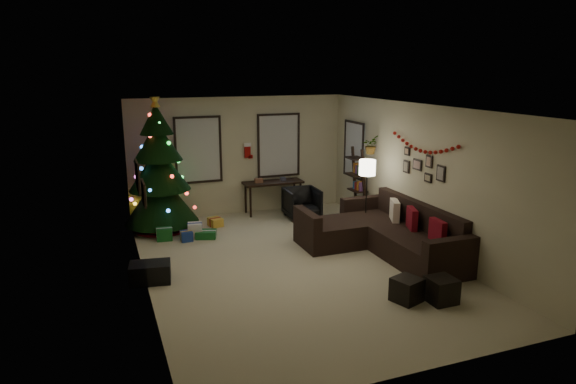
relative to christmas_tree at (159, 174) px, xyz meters
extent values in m
plane|color=#BFB591|center=(1.89, -2.89, -1.19)|extent=(7.00, 7.00, 0.00)
plane|color=white|center=(1.89, -2.89, 1.51)|extent=(7.00, 7.00, 0.00)
plane|color=beige|center=(1.89, 0.61, 0.16)|extent=(5.00, 0.00, 5.00)
plane|color=beige|center=(1.89, -6.39, 0.16)|extent=(5.00, 0.00, 5.00)
plane|color=beige|center=(-0.61, -2.89, 0.16)|extent=(0.00, 7.00, 7.00)
plane|color=beige|center=(4.39, -2.89, 0.16)|extent=(0.00, 7.00, 7.00)
cube|color=#728CB2|center=(0.94, 0.58, 0.36)|extent=(0.94, 0.02, 1.35)
cube|color=beige|center=(0.94, 0.58, 0.36)|extent=(0.94, 0.03, 1.35)
cube|color=#728CB2|center=(2.84, 0.58, 0.36)|extent=(0.94, 0.02, 1.35)
cube|color=beige|center=(2.84, 0.58, 0.36)|extent=(0.94, 0.03, 1.35)
cube|color=#728CB2|center=(4.36, -0.34, 0.31)|extent=(0.05, 0.27, 1.17)
cube|color=beige|center=(4.36, -0.34, 0.31)|extent=(0.05, 0.45, 1.17)
cylinder|color=black|center=(0.00, 0.00, -1.02)|extent=(0.11, 0.11, 0.34)
cone|color=black|center=(0.00, 0.00, -0.51)|extent=(1.54, 1.54, 1.08)
cone|color=black|center=(0.00, 0.00, 0.12)|extent=(1.27, 1.27, 0.91)
cone|color=black|center=(0.00, 0.00, 0.68)|extent=(1.00, 1.00, 0.79)
cone|color=black|center=(0.00, 0.00, 1.14)|extent=(0.68, 0.68, 0.62)
cylinder|color=maroon|center=(0.00, 0.00, -1.16)|extent=(1.25, 1.25, 0.05)
cube|color=#14591E|center=(-0.06, -0.79, -1.06)|extent=(0.30, 0.22, 0.25)
cube|color=gold|center=(1.09, -0.24, -1.10)|extent=(0.25, 0.30, 0.18)
cube|color=silver|center=(0.54, -0.84, -1.04)|extent=(0.28, 0.25, 0.30)
cube|color=maroon|center=(-0.16, -0.34, -1.05)|extent=(0.26, 0.26, 0.28)
cube|color=navy|center=(0.34, -0.99, -1.09)|extent=(0.22, 0.22, 0.20)
cube|color=#14591E|center=(0.74, -0.94, -1.11)|extent=(0.40, 0.30, 0.15)
cube|color=black|center=(3.92, -3.05, -0.96)|extent=(0.99, 2.63, 0.46)
cube|color=black|center=(4.31, -3.05, -0.50)|extent=(0.20, 2.63, 0.46)
cube|color=black|center=(3.92, -4.46, -0.82)|extent=(0.99, 0.20, 0.72)
cube|color=black|center=(3.92, -1.63, -0.82)|extent=(0.99, 0.20, 0.72)
cube|color=black|center=(2.96, -2.22, -0.96)|extent=(0.93, 0.99, 0.46)
cube|color=black|center=(2.40, -2.22, -0.82)|extent=(0.18, 0.99, 0.72)
cube|color=maroon|center=(4.10, -3.86, -0.55)|extent=(0.14, 0.41, 0.40)
cube|color=maroon|center=(4.10, -3.11, -0.55)|extent=(0.24, 0.43, 0.41)
cube|color=beige|center=(4.10, -2.53, -0.56)|extent=(0.29, 0.46, 0.45)
cube|color=black|center=(2.89, -4.81, -1.01)|extent=(0.47, 0.47, 0.36)
cube|color=black|center=(3.34, -5.01, -1.00)|extent=(0.39, 0.39, 0.37)
cube|color=black|center=(2.61, 0.33, -0.46)|extent=(1.39, 0.50, 0.05)
cylinder|color=black|center=(2.00, 0.13, -0.84)|extent=(0.05, 0.05, 0.70)
cylinder|color=black|center=(2.00, 0.52, -0.84)|extent=(0.05, 0.05, 0.70)
cylinder|color=black|center=(3.22, 0.13, -0.84)|extent=(0.05, 0.05, 0.70)
cylinder|color=black|center=(3.22, 0.52, -0.84)|extent=(0.05, 0.05, 0.70)
imported|color=black|center=(3.08, -0.32, -0.84)|extent=(0.70, 0.66, 0.70)
cube|color=black|center=(4.21, -1.12, -0.37)|extent=(0.05, 0.05, 1.64)
cube|color=black|center=(4.21, -0.68, -0.37)|extent=(0.05, 0.05, 1.64)
cube|color=black|center=(4.18, -0.90, -0.87)|extent=(0.30, 0.45, 0.03)
cube|color=black|center=(4.18, -0.90, -0.50)|extent=(0.30, 0.45, 0.03)
cube|color=black|center=(4.18, -0.90, -0.14)|extent=(0.30, 0.45, 0.03)
cube|color=black|center=(4.18, -0.90, 0.22)|extent=(0.30, 0.45, 0.03)
imported|color=#4C4C4C|center=(4.19, -1.36, 0.63)|extent=(0.59, 0.59, 0.50)
cylinder|color=black|center=(3.84, -1.88, -1.17)|extent=(0.27, 0.27, 0.03)
cylinder|color=black|center=(3.84, -1.88, -0.51)|extent=(0.03, 0.03, 1.30)
cylinder|color=white|center=(3.84, -1.88, 0.21)|extent=(0.33, 0.33, 0.31)
cube|color=black|center=(-0.59, -2.22, 0.43)|extent=(0.04, 0.60, 0.50)
cube|color=tan|center=(-0.59, -2.22, 0.43)|extent=(0.01, 0.54, 0.45)
cube|color=black|center=(-0.59, -3.19, 0.38)|extent=(0.04, 0.45, 0.35)
cube|color=beige|center=(-0.59, -3.19, 0.38)|extent=(0.01, 0.41, 0.31)
cube|color=black|center=(4.37, -3.49, 0.36)|extent=(0.03, 0.22, 0.28)
cube|color=black|center=(4.37, -3.14, 0.51)|extent=(0.03, 0.18, 0.22)
cube|color=black|center=(4.37, -3.14, 0.21)|extent=(0.03, 0.20, 0.16)
cube|color=black|center=(4.37, -2.79, 0.39)|extent=(0.03, 0.26, 0.20)
cube|color=black|center=(4.37, -2.44, 0.29)|extent=(0.03, 0.18, 0.24)
cube|color=black|center=(4.37, -2.44, 0.59)|extent=(0.03, 0.16, 0.16)
cube|color=#990F0C|center=(1.74, 0.67, 0.36)|extent=(0.14, 0.04, 0.30)
cube|color=white|center=(1.74, 0.67, 0.51)|extent=(0.16, 0.05, 0.08)
cube|color=#990F0C|center=(1.81, 0.67, 0.23)|extent=(0.10, 0.04, 0.08)
cube|color=#990F0C|center=(2.07, 0.55, 0.27)|extent=(0.14, 0.04, 0.30)
cube|color=white|center=(2.07, 0.55, 0.42)|extent=(0.16, 0.05, 0.08)
cube|color=#990F0C|center=(2.14, 0.55, 0.14)|extent=(0.10, 0.04, 0.08)
cube|color=black|center=(-0.54, -2.77, -1.03)|extent=(0.69, 0.52, 0.32)
camera|label=1|loc=(-1.17, -10.62, 2.15)|focal=31.74mm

